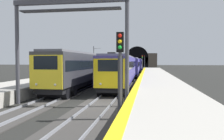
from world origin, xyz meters
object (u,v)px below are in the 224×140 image
railway_signal_near (120,67)px  railway_signal_far (145,60)px  railway_signal_mid (142,62)px  overhead_signal_gantry (70,26)px  catenary_mast_near (94,59)px  train_adjacent_platform (112,65)px  train_main_approaching (135,65)px

railway_signal_near → railway_signal_far: size_ratio=0.81×
railway_signal_near → railway_signal_far: 90.19m
railway_signal_mid → overhead_signal_gantry: 44.35m
catenary_mast_near → train_adjacent_platform: bearing=-152.3°
train_adjacent_platform → overhead_signal_gantry: bearing=3.9°
railway_signal_mid → train_adjacent_platform: bearing=-27.4°
railway_signal_near → railway_signal_far: bearing=-180.0°
overhead_signal_gantry → railway_signal_far: bearing=-2.6°
railway_signal_near → railway_signal_mid: railway_signal_mid is taller
train_adjacent_platform → railway_signal_near: 36.26m
railway_signal_near → railway_signal_mid: bearing=-180.0°
catenary_mast_near → railway_signal_far: bearing=-18.2°
railway_signal_mid → railway_signal_far: railway_signal_far is taller
railway_signal_far → overhead_signal_gantry: (-86.69, 3.97, 2.27)m
train_adjacent_platform → railway_signal_mid: train_adjacent_platform is taller
railway_signal_far → overhead_signal_gantry: overhead_signal_gantry is taller
train_main_approaching → railway_signal_far: size_ratio=13.14×
train_main_approaching → railway_signal_far: (46.01, -1.80, 1.16)m
railway_signal_mid → overhead_signal_gantry: overhead_signal_gantry is taller
train_main_approaching → train_adjacent_platform: (-8.44, 4.33, 0.19)m
train_adjacent_platform → railway_signal_near: size_ratio=13.52×
railway_signal_mid → railway_signal_near: bearing=0.0°
train_adjacent_platform → overhead_signal_gantry: overhead_signal_gantry is taller
train_adjacent_platform → railway_signal_mid: bearing=152.7°
train_adjacent_platform → railway_signal_far: 54.80m
train_adjacent_platform → railway_signal_near: (-35.74, -6.13, 0.49)m
railway_signal_far → train_adjacent_platform: bearing=-6.4°
train_main_approaching → railway_signal_near: bearing=1.1°
train_adjacent_platform → catenary_mast_near: (13.76, 7.23, 1.35)m
overhead_signal_gantry → catenary_mast_near: 46.99m
railway_signal_far → catenary_mast_near: catenary_mast_near is taller
catenary_mast_near → train_main_approaching: bearing=-114.7°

